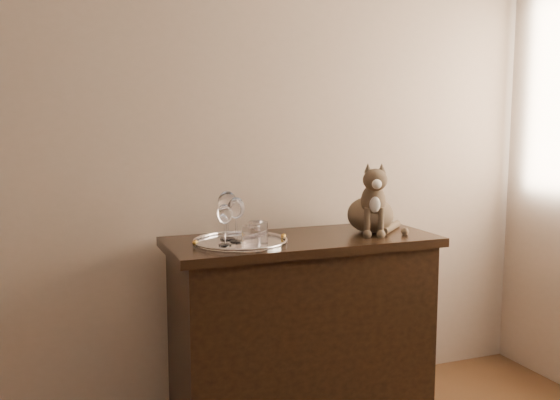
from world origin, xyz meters
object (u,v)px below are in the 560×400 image
(tray, at_px, (241,243))
(wine_glass_d, at_px, (236,220))
(cat, at_px, (371,197))
(tumbler_a, at_px, (258,233))
(sideboard, at_px, (302,330))
(tumbler_b, at_px, (251,236))
(wine_glass_c, at_px, (225,225))
(wine_glass_b, at_px, (227,215))

(tray, distance_m, wine_glass_d, 0.10)
(cat, bearing_deg, tray, -155.51)
(cat, bearing_deg, wine_glass_d, -155.61)
(tumbler_a, bearing_deg, sideboard, 20.94)
(tumbler_b, bearing_deg, tray, 94.44)
(wine_glass_d, relative_size, cat, 0.58)
(tray, relative_size, wine_glass_c, 2.34)
(tumbler_b, bearing_deg, wine_glass_b, 104.38)
(tumbler_a, relative_size, tumbler_b, 1.07)
(tray, relative_size, tumbler_b, 4.68)
(tray, relative_size, tumbler_a, 4.37)
(wine_glass_d, bearing_deg, sideboard, 5.45)
(wine_glass_c, distance_m, tumbler_a, 0.15)
(sideboard, relative_size, tumbler_a, 13.11)
(wine_glass_b, height_order, wine_glass_d, wine_glass_b)
(wine_glass_d, height_order, tumbler_b, wine_glass_d)
(sideboard, relative_size, tray, 3.00)
(wine_glass_d, distance_m, tumbler_b, 0.13)
(wine_glass_b, distance_m, tumbler_a, 0.17)
(cat, bearing_deg, tumbler_b, -145.37)
(sideboard, bearing_deg, cat, 1.26)
(tray, xyz_separation_m, wine_glass_d, (-0.02, 0.00, 0.10))
(tray, xyz_separation_m, tumbler_b, (0.01, -0.11, 0.05))
(sideboard, distance_m, wine_glass_b, 0.63)
(sideboard, relative_size, wine_glass_d, 6.31)
(tray, height_order, tumbler_a, tumbler_a)
(wine_glass_c, bearing_deg, tumbler_a, -5.91)
(tumbler_a, bearing_deg, wine_glass_d, 140.84)
(sideboard, height_order, tumbler_a, tumbler_a)
(wine_glass_b, relative_size, tumbler_a, 2.30)
(wine_glass_c, bearing_deg, wine_glass_d, 36.27)
(wine_glass_d, relative_size, tumbler_b, 2.23)
(wine_glass_d, distance_m, tumbler_a, 0.11)
(wine_glass_b, bearing_deg, wine_glass_d, -73.37)
(wine_glass_b, relative_size, cat, 0.64)
(tray, bearing_deg, wine_glass_d, 179.63)
(cat, bearing_deg, tumbler_a, -149.28)
(wine_glass_c, relative_size, cat, 0.52)
(wine_glass_c, bearing_deg, wine_glass_b, 68.36)
(tumbler_b, relative_size, cat, 0.26)
(wine_glass_c, relative_size, tumbler_b, 2.00)
(wine_glass_c, xyz_separation_m, tumbler_b, (0.09, -0.07, -0.04))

